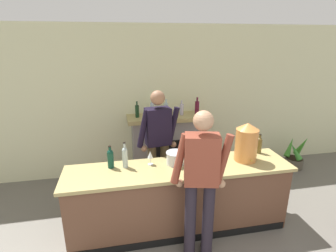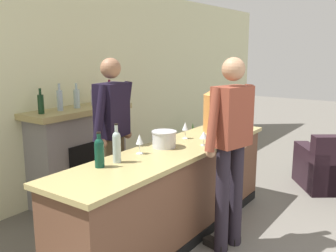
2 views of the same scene
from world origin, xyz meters
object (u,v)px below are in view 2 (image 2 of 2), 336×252
wine_bottle_port_short (99,151)px  potted_plant_corner (199,143)px  ice_bucket_steel (164,139)px  copper_dispenser (216,109)px  fireplace_stone (80,153)px  person_bartender (113,135)px  wine_bottle_burgundy_dark (214,116)px  wine_glass_front_left (204,135)px  wine_bottle_rose_blush (117,145)px  wine_glass_near_bucket (140,140)px  wine_glass_by_dispenser (185,127)px  person_customer (230,146)px

wine_bottle_port_short → potted_plant_corner: bearing=17.5°
ice_bucket_steel → potted_plant_corner: bearing=23.4°
potted_plant_corner → copper_dispenser: size_ratio=1.31×
fireplace_stone → person_bartender: 1.01m
wine_bottle_burgundy_dark → fireplace_stone: bearing=129.1°
ice_bucket_steel → wine_glass_front_left: (0.29, -0.29, 0.02)m
wine_bottle_rose_blush → wine_glass_near_bucket: bearing=2.4°
person_bartender → wine_glass_near_bucket: size_ratio=9.54×
fireplace_stone → wine_glass_by_dispenser: bearing=-79.3°
ice_bucket_steel → wine_glass_near_bucket: bearing=171.7°
person_bartender → wine_bottle_burgundy_dark: 1.46m
ice_bucket_steel → wine_glass_front_left: 0.41m
ice_bucket_steel → wine_glass_near_bucket: (-0.33, 0.05, 0.05)m
wine_bottle_burgundy_dark → wine_glass_by_dispenser: size_ratio=1.57×
person_customer → wine_glass_by_dispenser: (0.31, 0.69, 0.04)m
copper_dispenser → person_customer: bearing=-144.2°
wine_bottle_rose_blush → wine_bottle_port_short: 0.18m
person_customer → wine_bottle_rose_blush: (-0.78, 0.69, 0.07)m
copper_dispenser → wine_bottle_rose_blush: bearing=176.4°
potted_plant_corner → wine_glass_by_dispenser: (-2.31, -1.16, 0.82)m
wine_bottle_burgundy_dark → ice_bucket_steel: bearing=-175.0°
fireplace_stone → person_customer: 2.14m
person_customer → wine_bottle_rose_blush: 1.04m
fireplace_stone → wine_glass_near_bucket: bearing=-109.5°
potted_plant_corner → ice_bucket_steel: (-2.74, -1.19, 0.77)m
wine_bottle_port_short → copper_dispenser: bearing=-4.1°
potted_plant_corner → wine_glass_by_dispenser: 2.71m
potted_plant_corner → wine_glass_near_bucket: (-3.07, -1.14, 0.82)m
person_bartender → wine_bottle_port_short: (-0.69, -0.50, 0.06)m
fireplace_stone → potted_plant_corner: bearing=-5.6°
person_bartender → wine_glass_near_bucket: person_bartender is taller
wine_glass_near_bucket → copper_dispenser: bearing=-5.2°
person_customer → person_bartender: person_customer is taller
fireplace_stone → ice_bucket_steel: fireplace_stone is taller
person_bartender → ice_bucket_steel: size_ratio=7.21×
person_bartender → wine_bottle_port_short: bearing=-144.1°
ice_bucket_steel → wine_glass_front_left: ice_bucket_steel is taller
person_customer → wine_bottle_rose_blush: size_ratio=5.31×
fireplace_stone → person_customer: bearing=-91.1°
fireplace_stone → copper_dispenser: bearing=-62.6°
wine_bottle_rose_blush → wine_bottle_port_short: bearing=171.5°
person_customer → wine_bottle_port_short: size_ratio=6.10×
person_customer → wine_glass_front_left: bearing=66.8°
fireplace_stone → wine_glass_by_dispenser: size_ratio=8.15×
person_customer → person_bartender: bearing=102.2°
copper_dispenser → ice_bucket_steel: copper_dispenser is taller
copper_dispenser → wine_bottle_rose_blush: 1.61m
wine_bottle_burgundy_dark → person_bartender: bearing=161.9°
fireplace_stone → copper_dispenser: fireplace_stone is taller
wine_bottle_rose_blush → wine_bottle_burgundy_dark: bearing=2.3°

